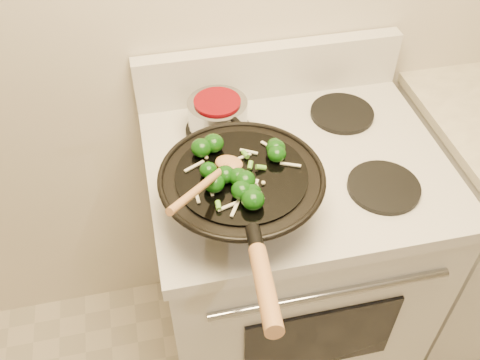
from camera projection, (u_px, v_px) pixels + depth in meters
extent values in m
cube|color=silver|center=(285.00, 267.00, 1.74)|extent=(0.76, 0.64, 0.88)
cube|color=silver|center=(296.00, 165.00, 1.42)|extent=(0.78, 0.66, 0.04)
cube|color=silver|center=(269.00, 70.00, 1.55)|extent=(0.78, 0.05, 0.16)
cylinder|color=#979AA0|center=(331.00, 294.00, 1.27)|extent=(0.60, 0.02, 0.02)
cube|color=black|center=(320.00, 340.00, 1.44)|extent=(0.42, 0.01, 0.28)
cylinder|color=black|center=(242.00, 210.00, 1.27)|extent=(0.18, 0.18, 0.01)
cylinder|color=black|center=(384.00, 187.00, 1.32)|extent=(0.18, 0.18, 0.01)
cylinder|color=black|center=(218.00, 130.00, 1.47)|extent=(0.18, 0.18, 0.01)
cylinder|color=black|center=(342.00, 113.00, 1.53)|extent=(0.18, 0.18, 0.01)
torus|color=black|center=(242.00, 176.00, 1.19)|extent=(0.38, 0.38, 0.01)
cylinder|color=black|center=(242.00, 175.00, 1.18)|extent=(0.30, 0.30, 0.01)
cylinder|color=black|center=(255.00, 238.00, 1.01)|extent=(0.04, 0.07, 0.04)
cylinder|color=#A87142|center=(265.00, 287.00, 0.90)|extent=(0.05, 0.20, 0.07)
ellipsoid|color=#0C3909|center=(275.00, 145.00, 1.23)|extent=(0.04, 0.04, 0.03)
cylinder|color=#477C2C|center=(279.00, 147.00, 1.24)|extent=(0.02, 0.02, 0.02)
ellipsoid|color=#0C3909|center=(201.00, 148.00, 1.21)|extent=(0.05, 0.05, 0.04)
ellipsoid|color=#0C3909|center=(225.00, 174.00, 1.16)|extent=(0.04, 0.04, 0.04)
ellipsoid|color=#0C3909|center=(277.00, 154.00, 1.20)|extent=(0.04, 0.04, 0.04)
cylinder|color=#477C2C|center=(282.00, 157.00, 1.21)|extent=(0.01, 0.02, 0.02)
ellipsoid|color=#0C3909|center=(208.00, 170.00, 1.17)|extent=(0.04, 0.04, 0.03)
ellipsoid|color=#0C3909|center=(213.00, 143.00, 1.22)|extent=(0.05, 0.05, 0.04)
ellipsoid|color=#0C3909|center=(242.00, 190.00, 1.12)|extent=(0.05, 0.05, 0.04)
cylinder|color=#477C2C|center=(248.00, 193.00, 1.13)|extent=(0.02, 0.01, 0.01)
ellipsoid|color=#0C3909|center=(252.00, 192.00, 1.12)|extent=(0.04, 0.04, 0.03)
ellipsoid|color=#0C3909|center=(214.00, 183.00, 1.14)|extent=(0.05, 0.05, 0.04)
ellipsoid|color=#0C3909|center=(245.00, 180.00, 1.14)|extent=(0.05, 0.05, 0.04)
cylinder|color=#477C2C|center=(251.00, 183.00, 1.15)|extent=(0.02, 0.02, 0.02)
ellipsoid|color=#0C3909|center=(253.00, 199.00, 1.10)|extent=(0.05, 0.05, 0.04)
ellipsoid|color=#0C3909|center=(238.00, 177.00, 1.15)|extent=(0.04, 0.04, 0.04)
ellipsoid|color=#0C3909|center=(276.00, 148.00, 1.21)|extent=(0.04, 0.04, 0.04)
cylinder|color=#477C2C|center=(281.00, 151.00, 1.23)|extent=(0.02, 0.02, 0.01)
cube|color=#EBE7CB|center=(210.00, 188.00, 1.15)|extent=(0.01, 0.05, 0.00)
cube|color=#EBE7CB|center=(228.00, 206.00, 1.11)|extent=(0.05, 0.02, 0.00)
cube|color=#EBE7CB|center=(236.00, 207.00, 1.11)|extent=(0.03, 0.05, 0.00)
cube|color=#EBE7CB|center=(249.00, 152.00, 1.23)|extent=(0.04, 0.03, 0.00)
cube|color=#EBE7CB|center=(241.00, 158.00, 1.21)|extent=(0.05, 0.02, 0.00)
cube|color=#EBE7CB|center=(245.00, 191.00, 1.14)|extent=(0.05, 0.01, 0.00)
cube|color=#EBE7CB|center=(194.00, 166.00, 1.19)|extent=(0.05, 0.03, 0.00)
cube|color=#EBE7CB|center=(197.00, 197.00, 1.13)|extent=(0.01, 0.03, 0.00)
cube|color=#EBE7CB|center=(268.00, 146.00, 1.24)|extent=(0.03, 0.04, 0.00)
cube|color=#EBE7CB|center=(291.00, 165.00, 1.20)|extent=(0.05, 0.03, 0.00)
cube|color=#EBE7CB|center=(255.00, 186.00, 1.15)|extent=(0.02, 0.04, 0.00)
cube|color=#EBE7CB|center=(259.00, 191.00, 1.14)|extent=(0.01, 0.05, 0.00)
cylinder|color=#579F33|center=(250.00, 165.00, 1.19)|extent=(0.02, 0.03, 0.02)
cylinder|color=#579F33|center=(261.00, 167.00, 1.18)|extent=(0.01, 0.03, 0.02)
cylinder|color=#579F33|center=(218.00, 205.00, 1.10)|extent=(0.03, 0.02, 0.02)
cylinder|color=#579F33|center=(219.00, 173.00, 1.17)|extent=(0.02, 0.02, 0.02)
cylinder|color=#579F33|center=(245.00, 154.00, 1.22)|extent=(0.02, 0.02, 0.01)
sphere|color=beige|center=(263.00, 183.00, 1.16)|extent=(0.01, 0.01, 0.01)
sphere|color=beige|center=(209.00, 173.00, 1.18)|extent=(0.01, 0.01, 0.01)
sphere|color=beige|center=(206.00, 157.00, 1.21)|extent=(0.01, 0.01, 0.01)
sphere|color=beige|center=(255.00, 192.00, 1.14)|extent=(0.01, 0.01, 0.01)
ellipsoid|color=#A87142|center=(229.00, 163.00, 1.19)|extent=(0.08, 0.08, 0.02)
cylinder|color=#A87142|center=(201.00, 187.00, 1.07)|extent=(0.16, 0.22, 0.12)
cylinder|color=#979AA0|center=(218.00, 116.00, 1.44)|extent=(0.16, 0.16, 0.09)
cylinder|color=#66040A|center=(217.00, 101.00, 1.40)|extent=(0.12, 0.12, 0.01)
cylinder|color=black|center=(245.00, 130.00, 1.33)|extent=(0.05, 0.10, 0.02)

